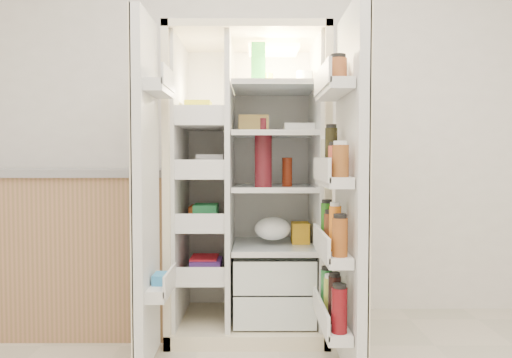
{
  "coord_description": "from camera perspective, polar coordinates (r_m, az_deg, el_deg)",
  "views": [
    {
      "loc": [
        -0.13,
        -1.35,
        1.06
      ],
      "look_at": [
        -0.13,
        1.25,
        0.95
      ],
      "focal_mm": 34.0,
      "sensor_mm": 36.0,
      "label": 1
    }
  ],
  "objects": [
    {
      "name": "wall_back",
      "position": [
        3.37,
        2.1,
        7.44
      ],
      "size": [
        4.0,
        0.02,
        2.7
      ],
      "primitive_type": "cube",
      "color": "white",
      "rests_on": "floor"
    },
    {
      "name": "kitchen_counter",
      "position": [
        3.32,
        -20.48,
        -7.39
      ],
      "size": [
        1.37,
        0.73,
        0.99
      ],
      "color": "#A37151",
      "rests_on": "floor"
    },
    {
      "name": "freezer_door",
      "position": [
        2.47,
        -12.76,
        -1.46
      ],
      "size": [
        0.15,
        0.4,
        1.72
      ],
      "color": "silver",
      "rests_on": "floor"
    },
    {
      "name": "fridge_door",
      "position": [
        2.36,
        10.63,
        -2.03
      ],
      "size": [
        0.17,
        0.58,
        1.72
      ],
      "color": "silver",
      "rests_on": "floor"
    },
    {
      "name": "refrigerator",
      "position": [
        3.02,
        -0.59,
        -3.48
      ],
      "size": [
        0.92,
        0.7,
        1.8
      ],
      "color": "beige",
      "rests_on": "floor"
    }
  ]
}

